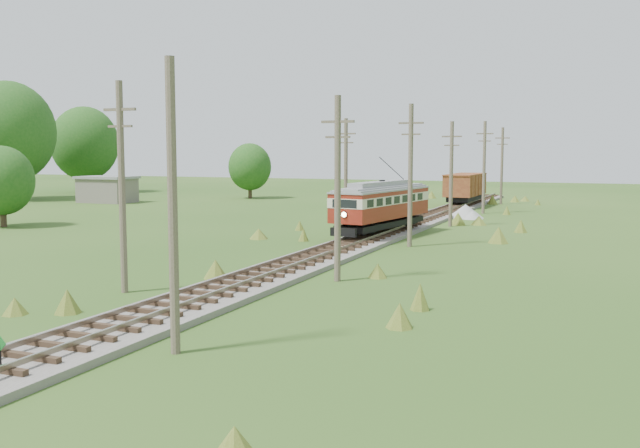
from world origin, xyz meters
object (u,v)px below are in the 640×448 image
at_px(switch_marker, 0,351).
at_px(gravel_pile, 467,212).
at_px(streetcar, 382,203).
at_px(gondola, 465,186).

height_order(switch_marker, gravel_pile, gravel_pile).
distance_m(streetcar, gondola, 30.15).
relative_size(switch_marker, gravel_pile, 0.30).
bearing_deg(streetcar, gondola, 98.18).
bearing_deg(gondola, streetcar, -88.82).
distance_m(gondola, gravel_pile, 14.04).
height_order(streetcar, gravel_pile, streetcar).
relative_size(switch_marker, streetcar, 0.10).
xyz_separation_m(switch_marker, gondola, (0.20, 63.87, 1.55)).
bearing_deg(streetcar, switch_marker, -82.16).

